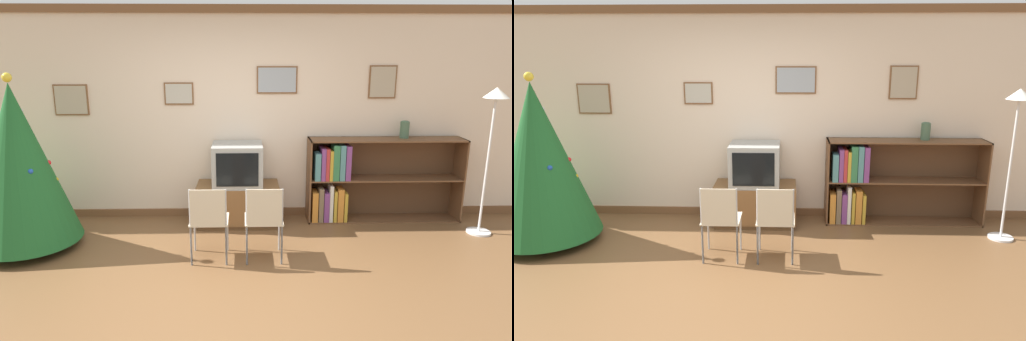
# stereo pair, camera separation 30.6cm
# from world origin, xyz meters

# --- Properties ---
(ground_plane) EXTENTS (24.00, 24.00, 0.00)m
(ground_plane) POSITION_xyz_m (0.00, 0.00, 0.00)
(ground_plane) COLOR brown
(wall_back) EXTENTS (8.78, 0.11, 2.70)m
(wall_back) POSITION_xyz_m (0.00, 2.18, 1.35)
(wall_back) COLOR beige
(wall_back) RESTS_ON ground_plane
(christmas_tree) EXTENTS (1.19, 1.19, 1.94)m
(christmas_tree) POSITION_xyz_m (-2.23, 1.16, 0.97)
(christmas_tree) COLOR maroon
(christmas_tree) RESTS_ON ground_plane
(tv_console) EXTENTS (1.03, 0.55, 0.52)m
(tv_console) POSITION_xyz_m (0.13, 1.84, 0.26)
(tv_console) COLOR brown
(tv_console) RESTS_ON ground_plane
(television) EXTENTS (0.62, 0.54, 0.52)m
(television) POSITION_xyz_m (0.13, 1.83, 0.78)
(television) COLOR #9E9E99
(television) RESTS_ON tv_console
(folding_chair_left) EXTENTS (0.40, 0.40, 0.82)m
(folding_chair_left) POSITION_xyz_m (-0.16, 0.74, 0.47)
(folding_chair_left) COLOR beige
(folding_chair_left) RESTS_ON ground_plane
(folding_chair_right) EXTENTS (0.40, 0.40, 0.82)m
(folding_chair_right) POSITION_xyz_m (0.41, 0.74, 0.47)
(folding_chair_right) COLOR beige
(folding_chair_right) RESTS_ON ground_plane
(bookshelf) EXTENTS (1.98, 0.36, 1.08)m
(bookshelf) POSITION_xyz_m (1.66, 1.94, 0.53)
(bookshelf) COLOR brown
(bookshelf) RESTS_ON ground_plane
(vase) EXTENTS (0.12, 0.12, 0.22)m
(vase) POSITION_xyz_m (2.25, 1.99, 1.19)
(vase) COLOR #47664C
(vase) RESTS_ON bookshelf
(standing_lamp) EXTENTS (0.28, 0.28, 1.76)m
(standing_lamp) POSITION_xyz_m (3.07, 1.43, 1.35)
(standing_lamp) COLOR silver
(standing_lamp) RESTS_ON ground_plane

